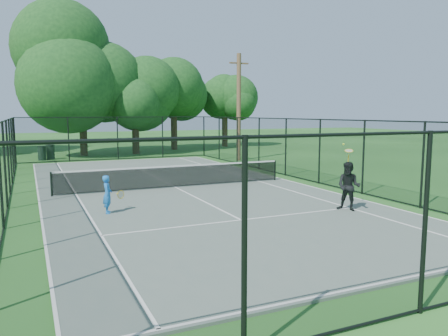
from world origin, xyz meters
name	(u,v)px	position (x,y,z in m)	size (l,w,h in m)	color
ground	(175,189)	(0.00, 0.00, 0.00)	(120.00, 120.00, 0.00)	#204E1A
tennis_court	(175,188)	(0.00, 0.00, 0.03)	(11.00, 24.00, 0.06)	slate
tennis_net	(175,175)	(0.00, 0.00, 0.58)	(10.08, 0.08, 0.95)	black
fence	(175,154)	(0.00, 0.00, 1.50)	(13.10, 26.10, 3.00)	black
tree_near_left	(81,75)	(-1.82, 17.18, 6.07)	(7.56, 7.56, 9.86)	#332114
tree_near_mid	(135,96)	(2.13, 16.77, 4.58)	(5.68, 5.68, 7.43)	#332114
tree_near_right	(174,97)	(6.21, 19.49, 4.65)	(5.30, 5.30, 7.32)	#332114
tree_far_right	(225,104)	(11.82, 20.89, 4.11)	(5.02, 5.02, 6.64)	#332114
trash_bin_left	(42,153)	(-4.89, 14.68, 0.51)	(0.58, 0.58, 1.01)	black
trash_bin_right	(51,152)	(-4.32, 15.06, 0.52)	(0.58, 0.58, 1.03)	black
utility_pole	(239,107)	(7.47, 9.00, 3.68)	(1.40, 0.30, 7.23)	#4C3823
player_blue	(108,194)	(-3.50, -3.82, 0.67)	(0.78, 0.50, 1.23)	blue
player_black	(349,186)	(3.81, -6.69, 0.87)	(0.94, 1.21, 2.18)	black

